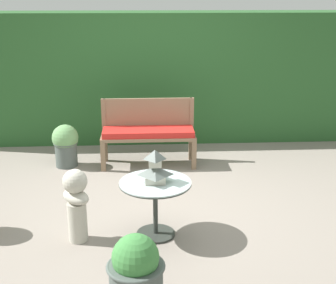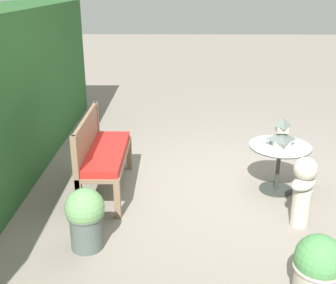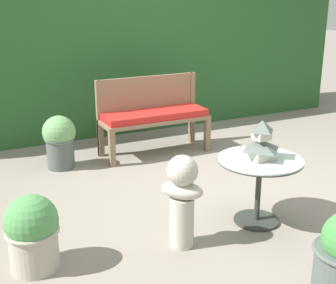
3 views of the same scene
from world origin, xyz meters
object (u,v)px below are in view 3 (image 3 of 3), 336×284
at_px(pagoda_birdhouse, 261,142).
at_px(potted_plant_table_near, 60,140).
at_px(garden_bench, 155,118).
at_px(patio_table, 259,173).
at_px(potted_plant_path_edge, 32,232).
at_px(garden_bust, 182,196).

bearing_deg(pagoda_birdhouse, potted_plant_table_near, 120.26).
distance_m(garden_bench, patio_table, 1.88).
distance_m(pagoda_birdhouse, potted_plant_table_near, 2.24).
bearing_deg(pagoda_birdhouse, potted_plant_path_edge, 176.25).
height_order(pagoda_birdhouse, potted_plant_path_edge, pagoda_birdhouse).
bearing_deg(garden_bench, pagoda_birdhouse, -88.97).
height_order(potted_plant_path_edge, potted_plant_table_near, potted_plant_table_near).
xyz_separation_m(garden_bench, potted_plant_path_edge, (-1.70, -1.77, -0.15)).
bearing_deg(garden_bust, patio_table, 53.62).
distance_m(garden_bust, potted_plant_path_edge, 1.04).
xyz_separation_m(garden_bust, potted_plant_path_edge, (-1.02, 0.17, -0.13)).
distance_m(garden_bench, potted_plant_path_edge, 2.46).
xyz_separation_m(garden_bench, potted_plant_table_near, (-1.08, 0.02, -0.11)).
height_order(garden_bench, potted_plant_table_near, potted_plant_table_near).
height_order(garden_bench, potted_plant_path_edge, potted_plant_path_edge).
bearing_deg(pagoda_birdhouse, patio_table, -90.00).
relative_size(pagoda_birdhouse, garden_bust, 0.44).
distance_m(garden_bench, potted_plant_table_near, 1.08).
xyz_separation_m(patio_table, pagoda_birdhouse, (0.00, 0.00, 0.25)).
xyz_separation_m(garden_bust, potted_plant_table_near, (-0.40, 1.97, -0.09)).
bearing_deg(potted_plant_path_edge, patio_table, -3.75).
xyz_separation_m(garden_bench, pagoda_birdhouse, (0.03, -1.88, 0.26)).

